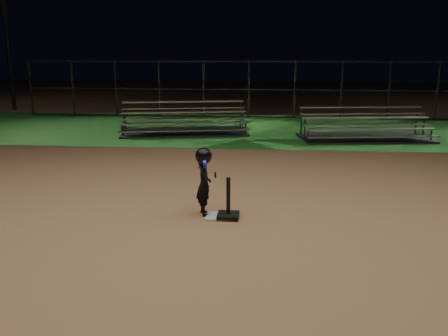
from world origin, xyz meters
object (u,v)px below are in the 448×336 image
(home_plate, at_px, (219,216))
(bleacher_right, at_px, (364,133))
(light_pole_left, at_px, (3,7))
(batting_tee, at_px, (228,210))
(bleacher_left, at_px, (184,127))
(child_batter, at_px, (204,180))

(home_plate, relative_size, bleacher_right, 0.10)
(home_plate, distance_m, bleacher_right, 9.07)
(light_pole_left, bearing_deg, batting_tee, -50.94)
(batting_tee, height_order, bleacher_left, bleacher_left)
(batting_tee, xyz_separation_m, child_batter, (-0.45, 0.16, 0.50))
(batting_tee, bearing_deg, child_batter, 160.19)
(bleacher_left, height_order, light_pole_left, light_pole_left)
(home_plate, distance_m, child_batter, 0.71)
(child_batter, distance_m, light_pole_left, 19.39)
(child_batter, xyz_separation_m, bleacher_left, (-1.87, 8.63, -0.43))
(bleacher_left, bearing_deg, batting_tee, -86.76)
(child_batter, relative_size, bleacher_right, 0.27)
(child_batter, xyz_separation_m, light_pole_left, (-11.72, 14.84, 4.29))
(home_plate, relative_size, light_pole_left, 0.05)
(batting_tee, height_order, light_pole_left, light_pole_left)
(child_batter, relative_size, bleacher_left, 0.26)
(home_plate, relative_size, bleacher_left, 0.09)
(child_batter, bearing_deg, bleacher_left, -8.52)
(home_plate, distance_m, batting_tee, 0.23)
(batting_tee, bearing_deg, bleacher_left, 104.77)
(home_plate, relative_size, child_batter, 0.37)
(home_plate, height_order, bleacher_left, bleacher_left)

